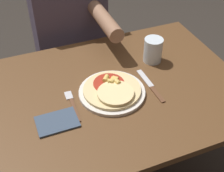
% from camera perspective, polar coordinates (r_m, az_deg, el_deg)
% --- Properties ---
extents(dining_table, '(1.17, 0.78, 0.76)m').
position_cam_1_polar(dining_table, '(1.35, -1.49, -4.96)').
color(dining_table, brown).
rests_on(dining_table, ground_plane).
extents(plate, '(0.27, 0.27, 0.01)m').
position_cam_1_polar(plate, '(1.25, 0.00, -1.15)').
color(plate, silver).
rests_on(plate, dining_table).
extents(pizza, '(0.23, 0.23, 0.04)m').
position_cam_1_polar(pizza, '(1.24, 0.11, -0.64)').
color(pizza, '#E0C689').
rests_on(pizza, plate).
extents(fork, '(0.03, 0.18, 0.00)m').
position_cam_1_polar(fork, '(1.22, -7.27, -3.25)').
color(fork, brown).
rests_on(fork, dining_table).
extents(knife, '(0.02, 0.22, 0.00)m').
position_cam_1_polar(knife, '(1.30, 7.13, 0.01)').
color(knife, brown).
rests_on(knife, dining_table).
extents(drinking_glass, '(0.08, 0.08, 0.11)m').
position_cam_1_polar(drinking_glass, '(1.41, 7.51, 6.53)').
color(drinking_glass, silver).
rests_on(drinking_glass, dining_table).
extents(napkin, '(0.15, 0.11, 0.01)m').
position_cam_1_polar(napkin, '(1.16, -10.01, -6.47)').
color(napkin, '#38475B').
rests_on(napkin, dining_table).
extents(person_diner, '(0.37, 0.52, 1.19)m').
position_cam_1_polar(person_diner, '(1.76, -7.58, 9.34)').
color(person_diner, '#2D2D38').
rests_on(person_diner, ground_plane).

